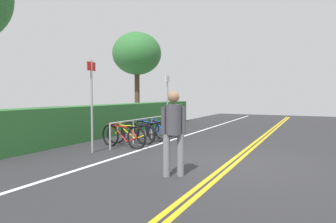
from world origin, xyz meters
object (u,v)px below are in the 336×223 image
at_px(bicycle_1, 131,134).
at_px(bicycle_4, 163,128).
at_px(bicycle_2, 143,132).
at_px(tree_mid, 137,54).
at_px(bicycle_3, 152,129).
at_px(sign_post_near, 92,98).
at_px(bike_rack, 143,125).
at_px(pedestrian, 174,128).
at_px(bicycle_0, 123,136).
at_px(sign_post_far, 168,98).

bearing_deg(bicycle_1, bicycle_4, -5.40).
bearing_deg(bicycle_2, tree_mid, 33.58).
relative_size(bicycle_3, sign_post_near, 0.64).
relative_size(sign_post_near, tree_mid, 0.51).
height_order(bike_rack, bicycle_2, bike_rack).
relative_size(bike_rack, bicycle_4, 2.30).
relative_size(bicycle_4, tree_mid, 0.33).
relative_size(bicycle_2, pedestrian, 0.97).
bearing_deg(bicycle_0, sign_post_near, 166.07).
xyz_separation_m(sign_post_near, sign_post_far, (4.87, 0.03, -0.07)).
bearing_deg(bicycle_0, tree_mid, 28.48).
xyz_separation_m(bicycle_1, pedestrian, (-3.03, -2.97, 0.65)).
height_order(bicycle_0, pedestrian, pedestrian).
bearing_deg(bicycle_0, sign_post_far, 4.64).
bearing_deg(tree_mid, bicycle_4, -137.97).
bearing_deg(tree_mid, bicycle_2, -146.42).
bearing_deg(bike_rack, bicycle_4, -4.82).
xyz_separation_m(bicycle_1, bicycle_4, (2.00, -0.19, -0.01)).
height_order(bike_rack, bicycle_1, bike_rack).
bearing_deg(bike_rack, bicycle_1, 173.43).
xyz_separation_m(bicycle_3, sign_post_far, (1.69, 0.17, 1.14)).
bearing_deg(bicycle_3, bicycle_4, -15.31).
bearing_deg(bicycle_2, bicycle_0, -177.00).
relative_size(bicycle_2, sign_post_near, 0.64).
height_order(bicycle_0, tree_mid, tree_mid).
bearing_deg(bicycle_4, tree_mid, 42.03).
relative_size(bike_rack, bicycle_3, 2.30).
distance_m(bicycle_2, tree_mid, 7.44).
xyz_separation_m(bicycle_3, tree_mid, (4.73, 3.55, 3.55)).
height_order(bike_rack, sign_post_far, sign_post_far).
distance_m(bicycle_1, sign_post_far, 3.29).
xyz_separation_m(bicycle_2, bicycle_3, (0.72, 0.07, -0.00)).
height_order(bicycle_2, bicycle_4, bicycle_2).
height_order(bike_rack, bicycle_3, bike_rack).
relative_size(bicycle_1, pedestrian, 1.03).
relative_size(bicycle_0, bicycle_1, 1.04).
xyz_separation_m(bicycle_0, bicycle_3, (2.07, 0.14, -0.02)).
xyz_separation_m(bike_rack, tree_mid, (5.46, 3.61, 3.30)).
xyz_separation_m(bicycle_2, tree_mid, (5.45, 3.62, 3.54)).
xyz_separation_m(bicycle_1, tree_mid, (6.13, 3.53, 3.55)).
relative_size(bicycle_2, bicycle_4, 0.99).
bearing_deg(bicycle_0, bike_rack, 3.59).
bearing_deg(bicycle_1, tree_mid, 29.95).
bearing_deg(pedestrian, bicycle_4, 28.93).
height_order(bicycle_2, tree_mid, tree_mid).
distance_m(bicycle_1, bicycle_3, 1.39).
distance_m(sign_post_near, tree_mid, 8.93).
bearing_deg(bicycle_2, pedestrian, -142.14).
height_order(bicycle_2, pedestrian, pedestrian).
height_order(pedestrian, tree_mid, tree_mid).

